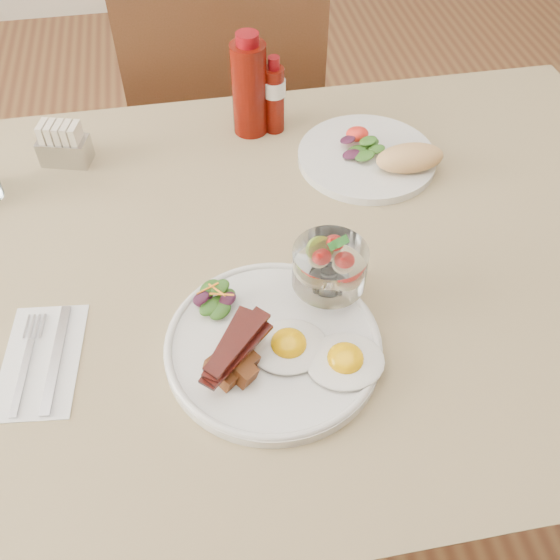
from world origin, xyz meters
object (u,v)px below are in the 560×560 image
Objects in this scene: chair_far at (226,129)px; second_plate at (377,156)px; hot_sauce_bottle at (274,96)px; fruit_cup at (330,267)px; main_plate at (273,346)px; ketchup_bottle at (249,87)px; sugar_caddy at (64,146)px; table at (271,296)px.

chair_far is 3.91× the size of second_plate.
second_plate is 0.21m from hot_sauce_bottle.
fruit_cup is at bearing -85.33° from chair_far.
main_plate is at bearing -100.15° from hot_sauce_bottle.
fruit_cup is at bearing -84.22° from ketchup_bottle.
chair_far is at bearing 93.29° from ketchup_bottle.
main_plate is at bearing -124.35° from second_plate.
main_plate is at bearing -42.16° from sugar_caddy.
main_plate is 2.81× the size of fruit_cup.
chair_far is at bearing 100.13° from hot_sauce_bottle.
ketchup_bottle reaches higher than second_plate.
hot_sauce_bottle is 1.55× the size of sugar_caddy.
second_plate reaches higher than main_plate.
hot_sauce_bottle is 0.37m from sugar_caddy.
fruit_cup is 0.42m from ketchup_bottle.
chair_far is (0.00, 0.66, -0.14)m from table.
main_plate is 1.18× the size of second_plate.
hot_sauce_bottle is (-0.15, 0.13, 0.05)m from second_plate.
fruit_cup is (0.06, -0.76, 0.30)m from chair_far.
table is 9.42× the size of hot_sauce_bottle.
second_plate is 1.69× the size of hot_sauce_bottle.
ketchup_bottle is (0.02, 0.32, 0.17)m from table.
table is 4.75× the size of main_plate.
second_plate is 0.53m from sugar_caddy.
ketchup_bottle is 2.01× the size of sugar_caddy.
second_plate is 0.25m from ketchup_bottle.
hot_sauce_bottle is (0.06, 0.32, 0.16)m from table.
main_plate is (-0.02, -0.16, 0.10)m from table.
ketchup_bottle is 0.33m from sugar_caddy.
ketchup_bottle is (-0.20, 0.14, 0.07)m from second_plate.
hot_sauce_bottle is at bearing -79.87° from chair_far.
table is 0.37m from ketchup_bottle.
sugar_caddy reaches higher than table.
table is 0.68m from chair_far.
ketchup_bottle is 1.30× the size of hot_sauce_bottle.
table is at bearing -100.95° from hot_sauce_bottle.
chair_far is 0.46m from hot_sauce_bottle.
sugar_caddy is (-0.37, -0.03, -0.04)m from hot_sauce_bottle.
hot_sauce_bottle is at bearing -7.83° from ketchup_bottle.
second_plate is (0.22, 0.19, 0.10)m from table.
ketchup_bottle is at bearing 84.83° from main_plate.
chair_far reaches higher than table.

